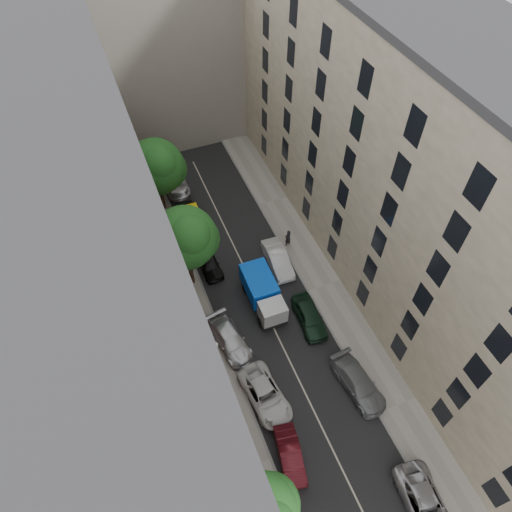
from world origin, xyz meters
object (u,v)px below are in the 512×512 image
tree_far (157,169)px  car_left_2 (265,395)px  car_left_4 (209,263)px  car_right_1 (358,383)px  car_left_6 (175,182)px  lamp_post (217,360)px  tree_mid (187,240)px  tarp_truck (263,293)px  pedestrian (288,238)px  car_right_3 (278,259)px  car_right_2 (309,317)px  car_left_3 (230,340)px  car_left_1 (290,455)px  car_right_0 (426,506)px  car_left_5 (190,219)px

tree_far → car_left_2: bearing=-85.4°
car_left_4 → car_right_1: (6.40, -14.20, 0.06)m
car_left_6 → lamp_post: lamp_post is taller
car_left_2 → tree_mid: 12.55m
tarp_truck → tree_mid: (-4.61, 3.88, 4.19)m
car_left_2 → car_left_6: car_left_6 is taller
tree_far → pedestrian: bearing=-43.7°
tarp_truck → tree_mid: bearing=140.9°
car_right_3 → lamp_post: size_ratio=0.78×
car_right_2 → tree_mid: bearing=140.7°
car_left_3 → tarp_truck: bearing=26.2°
car_left_2 → car_left_4: car_left_2 is taller
car_left_2 → pedestrian: size_ratio=2.75×
car_left_2 → lamp_post: bearing=133.8°
tarp_truck → pedestrian: bearing=48.9°
car_left_1 → car_right_2: size_ratio=0.90×
tarp_truck → car_right_0: 17.76m
car_left_3 → tree_mid: bearing=88.8°
car_right_0 → tree_mid: tree_mid is taller
car_right_1 → tree_far: bearing=103.4°
car_right_0 → lamp_post: bearing=133.1°
car_right_2 → car_left_1: bearing=-118.5°
car_left_1 → car_left_4: size_ratio=1.02×
tree_far → lamp_post: bearing=-92.5°
car_left_6 → tree_far: size_ratio=0.66×
car_left_1 → car_left_2: 4.27m
tarp_truck → car_left_6: (-2.91, 16.17, -0.66)m
car_right_2 → car_right_3: bearing=94.2°
car_left_3 → tree_mid: 8.17m
car_left_2 → car_right_0: (6.26, -9.87, 0.01)m
car_right_3 → car_left_1: bearing=-107.8°
car_left_2 → car_left_5: car_left_5 is taller
tarp_truck → pedestrian: 6.56m
car_right_3 → lamp_post: 12.23m
tree_far → pedestrian: size_ratio=4.21×
tree_far → lamp_post: tree_far is taller
car_left_5 → tarp_truck: bearing=-73.8°
lamp_post → car_right_0: bearing=-53.7°
car_left_1 → pedestrian: bearing=76.1°
car_right_2 → pedestrian: size_ratio=2.45×
car_right_2 → pedestrian: 8.08m
car_left_3 → lamp_post: (-1.74, -2.80, 3.10)m
car_right_0 → lamp_post: (-8.80, 12.00, 3.10)m
tarp_truck → car_right_2: size_ratio=1.23×
car_right_0 → tree_mid: bearing=117.3°
car_right_0 → car_right_2: (-0.66, 14.40, 0.05)m
tarp_truck → car_left_5: tarp_truck is taller
car_left_2 → car_right_2: 7.20m
car_left_4 → car_right_1: size_ratio=0.78×
car_left_3 → car_left_2: bearing=-89.9°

